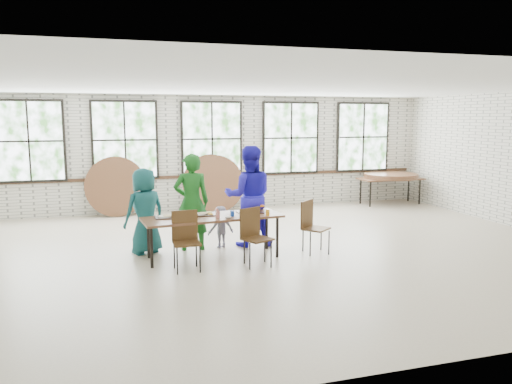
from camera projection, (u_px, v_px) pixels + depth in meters
The scene contains 13 objects.
room at pixel (212, 141), 13.03m from camera, with size 12.00×12.00×12.00m.
dining_table at pixel (213, 219), 8.63m from camera, with size 2.47×1.04×0.74m.
chair_near_left at pixel (186, 235), 8.00m from camera, with size 0.42×0.41×0.95m.
chair_near_right at pixel (254, 232), 8.25m from camera, with size 0.55×0.54×0.95m.
chair_spare at pixel (311, 222), 9.00m from camera, with size 0.58×0.58×0.95m.
adult_teal at pixel (145, 211), 8.92m from camera, with size 0.76×0.49×1.55m, color #1A5064.
adult_green at pixel (192, 202), 9.14m from camera, with size 0.65×0.43×1.79m, color #1A611E.
toddler at pixel (221, 227), 9.37m from camera, with size 0.51×0.29×0.79m, color #141239.
adult_blue at pixel (249, 196), 9.44m from camera, with size 0.93×0.72×1.91m, color #241CC9.
storage_table at pixel (390, 180), 14.06m from camera, with size 1.81×0.77×0.74m.
tabletop_clutter at pixel (220, 214), 8.64m from camera, with size 1.94×0.64×0.11m.
round_tops_stacked at pixel (391, 176), 14.04m from camera, with size 1.50×1.50×0.13m.
round_tops_leaning at pixel (182, 184), 12.75m from camera, with size 4.00×0.48×1.48m.
Camera 1 is at (-2.64, -8.43, 2.43)m, focal length 35.00 mm.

